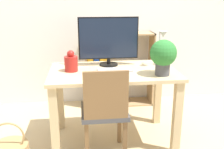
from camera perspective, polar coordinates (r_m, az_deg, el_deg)
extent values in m
plane|color=#CCB284|center=(2.73, 0.25, -13.79)|extent=(10.00, 10.00, 0.00)
cube|color=white|center=(3.42, -1.99, 15.30)|extent=(8.00, 0.05, 2.60)
cube|color=#D8BC8C|center=(2.45, 0.28, 0.61)|extent=(1.18, 0.72, 0.03)
cube|color=#D8BC8C|center=(2.30, -12.35, -10.70)|extent=(0.07, 0.07, 0.69)
cube|color=#D8BC8C|center=(2.43, 13.96, -9.24)|extent=(0.07, 0.07, 0.69)
cube|color=#D8BC8C|center=(2.85, -11.27, -5.04)|extent=(0.07, 0.07, 0.69)
cube|color=#D8BC8C|center=(2.96, 9.89, -4.14)|extent=(0.07, 0.07, 0.69)
cylinder|color=black|center=(2.62, -0.74, 2.22)|extent=(0.18, 0.18, 0.02)
cylinder|color=black|center=(2.61, -0.74, 3.05)|extent=(0.04, 0.04, 0.06)
cube|color=black|center=(2.57, -0.78, 7.91)|extent=(0.59, 0.02, 0.41)
cube|color=#192338|center=(2.57, -0.76, 7.89)|extent=(0.56, 0.03, 0.38)
cube|color=#B2B2B7|center=(2.43, 0.62, 1.00)|extent=(0.32, 0.13, 0.02)
cylinder|color=#B2231E|center=(2.43, -8.90, 2.31)|extent=(0.12, 0.12, 0.14)
sphere|color=#B2231E|center=(2.41, -9.00, 4.47)|extent=(0.07, 0.07, 0.07)
cylinder|color=#B7B7BC|center=(2.69, 10.06, 2.39)|extent=(0.10, 0.10, 0.02)
cylinder|color=#B7B7BC|center=(2.65, 10.25, 5.93)|extent=(0.02, 0.02, 0.32)
cylinder|color=#B7B7BC|center=(2.58, 10.76, 9.20)|extent=(0.01, 0.10, 0.01)
cone|color=#B7B7BC|center=(2.54, 11.07, 8.59)|extent=(0.08, 0.08, 0.06)
cylinder|color=#4C4C51|center=(2.33, 10.92, 1.14)|extent=(0.13, 0.13, 0.10)
sphere|color=#2D7A33|center=(2.29, 11.12, 4.61)|extent=(0.23, 0.23, 0.23)
cube|color=#4C4C51|center=(2.33, -1.73, -7.94)|extent=(0.40, 0.40, 0.04)
cube|color=brown|center=(2.08, -1.33, -4.56)|extent=(0.36, 0.03, 0.40)
cube|color=brown|center=(2.29, -5.49, -14.78)|extent=(0.04, 0.04, 0.40)
cube|color=brown|center=(2.31, 2.82, -14.33)|extent=(0.04, 0.04, 0.40)
cube|color=brown|center=(2.57, -5.69, -10.99)|extent=(0.04, 0.04, 0.40)
cube|color=brown|center=(2.59, 1.62, -10.64)|extent=(0.04, 0.04, 0.40)
cube|color=tan|center=(3.36, -5.67, 0.87)|extent=(0.02, 0.28, 0.94)
cube|color=tan|center=(3.48, 8.49, 1.32)|extent=(0.02, 0.28, 0.94)
cube|color=tan|center=(3.55, 1.47, -6.11)|extent=(0.87, 0.28, 0.02)
cube|color=tan|center=(3.30, 1.59, 8.88)|extent=(0.87, 0.28, 0.02)
cube|color=tan|center=(3.39, 1.53, 1.11)|extent=(0.83, 0.28, 0.02)
cube|color=orange|center=(3.44, -4.65, -3.42)|extent=(0.07, 0.24, 0.37)
cube|color=navy|center=(3.45, -3.61, -3.66)|extent=(0.04, 0.24, 0.33)
cube|color=navy|center=(3.44, -2.65, -3.02)|extent=(0.05, 0.24, 0.41)
cube|color=black|center=(3.45, -1.71, -3.31)|extent=(0.04, 0.24, 0.37)
cube|color=orange|center=(3.31, -4.84, 4.50)|extent=(0.07, 0.24, 0.41)
cube|color=navy|center=(3.31, -3.55, 4.52)|extent=(0.06, 0.24, 0.41)
cube|color=orange|center=(3.32, -2.27, 4.02)|extent=(0.06, 0.24, 0.35)
cube|color=orange|center=(3.32, -1.20, 4.27)|extent=(0.06, 0.24, 0.37)
torus|color=tan|center=(2.43, -21.63, -12.49)|extent=(0.27, 0.02, 0.27)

